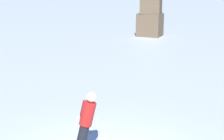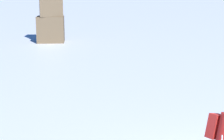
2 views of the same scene
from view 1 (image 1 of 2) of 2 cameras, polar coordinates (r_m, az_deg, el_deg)
skier at (r=10.03m, az=-4.02°, el=-7.75°), size 1.52×1.70×1.86m
rock_pillar at (r=29.77m, az=5.88°, el=9.23°), size 1.83×1.61×5.10m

